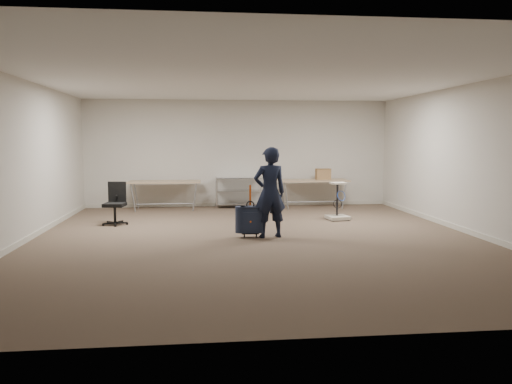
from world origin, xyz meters
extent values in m
plane|color=#4B3D2D|center=(0.00, 0.00, 0.00)|extent=(9.00, 9.00, 0.00)
plane|color=beige|center=(0.00, 4.50, 1.40)|extent=(8.00, 0.00, 8.00)
plane|color=beige|center=(0.00, -4.50, 1.40)|extent=(8.00, 0.00, 8.00)
plane|color=beige|center=(-4.00, 0.00, 1.40)|extent=(0.00, 9.00, 9.00)
plane|color=beige|center=(4.00, 0.00, 1.40)|extent=(0.00, 9.00, 9.00)
plane|color=white|center=(0.00, 0.00, 2.80)|extent=(8.00, 8.00, 0.00)
cube|color=beige|center=(0.00, 4.49, 0.05)|extent=(8.00, 0.02, 0.10)
cube|color=beige|center=(-3.99, 0.00, 0.05)|extent=(0.02, 9.00, 0.10)
cube|color=beige|center=(3.99, 0.00, 0.05)|extent=(0.02, 9.00, 0.10)
cube|color=#8C7355|center=(-1.90, 3.95, 0.71)|extent=(1.80, 0.75, 0.03)
cylinder|color=gray|center=(-1.90, 3.95, 0.15)|extent=(1.50, 0.02, 0.02)
cylinder|color=gray|center=(-2.65, 3.65, 0.35)|extent=(0.13, 0.04, 0.69)
cylinder|color=gray|center=(-1.15, 3.65, 0.35)|extent=(0.13, 0.04, 0.69)
cylinder|color=gray|center=(-2.65, 4.25, 0.35)|extent=(0.13, 0.04, 0.69)
cylinder|color=gray|center=(-1.15, 4.25, 0.35)|extent=(0.13, 0.04, 0.69)
cube|color=#8C7355|center=(1.90, 3.95, 0.71)|extent=(1.80, 0.75, 0.03)
cylinder|color=gray|center=(1.90, 3.95, 0.15)|extent=(1.50, 0.02, 0.02)
cylinder|color=gray|center=(1.15, 3.65, 0.35)|extent=(0.13, 0.04, 0.69)
cylinder|color=gray|center=(2.65, 3.65, 0.35)|extent=(0.13, 0.04, 0.69)
cylinder|color=gray|center=(1.15, 4.25, 0.35)|extent=(0.13, 0.04, 0.69)
cylinder|color=gray|center=(2.65, 4.25, 0.35)|extent=(0.13, 0.04, 0.69)
cylinder|color=silver|center=(-0.60, 3.98, 0.40)|extent=(0.02, 0.02, 0.80)
cylinder|color=silver|center=(0.60, 3.98, 0.40)|extent=(0.02, 0.02, 0.80)
cylinder|color=silver|center=(-0.60, 4.42, 0.40)|extent=(0.02, 0.02, 0.80)
cylinder|color=silver|center=(0.60, 4.42, 0.40)|extent=(0.02, 0.02, 0.80)
cube|color=silver|center=(0.00, 4.20, 0.10)|extent=(1.20, 0.45, 0.02)
cube|color=silver|center=(0.00, 4.20, 0.45)|extent=(1.20, 0.45, 0.02)
cube|color=silver|center=(0.00, 4.20, 0.78)|extent=(1.20, 0.45, 0.01)
imported|color=black|center=(0.24, 0.14, 0.82)|extent=(0.66, 0.49, 1.64)
cube|color=#151E2F|center=(-0.11, 0.16, 0.33)|extent=(0.36, 0.22, 0.48)
cube|color=black|center=(-0.10, 0.18, 0.08)|extent=(0.32, 0.15, 0.03)
cylinder|color=black|center=(-0.22, 0.16, 0.03)|extent=(0.03, 0.07, 0.06)
cylinder|color=black|center=(0.00, 0.15, 0.03)|extent=(0.03, 0.07, 0.06)
torus|color=black|center=(-0.11, 0.16, 0.59)|extent=(0.15, 0.03, 0.15)
cube|color=#FA580D|center=(-0.10, 0.18, 0.77)|extent=(0.03, 0.01, 0.37)
cylinder|color=black|center=(-2.78, 1.81, 0.04)|extent=(0.54, 0.54, 0.08)
cylinder|color=black|center=(-2.78, 1.81, 0.22)|extent=(0.05, 0.05, 0.36)
cube|color=black|center=(-2.78, 1.81, 0.42)|extent=(0.46, 0.46, 0.07)
cube|color=black|center=(-2.75, 2.00, 0.67)|extent=(0.38, 0.10, 0.43)
cube|color=beige|center=(2.01, 1.93, 0.05)|extent=(0.50, 0.50, 0.07)
cylinder|color=black|center=(1.83, 1.75, 0.02)|extent=(0.05, 0.05, 0.04)
cylinder|color=black|center=(2.01, 1.98, 0.45)|extent=(0.05, 0.05, 0.72)
cube|color=beige|center=(2.01, 1.93, 0.81)|extent=(0.35, 0.31, 0.04)
torus|color=blue|center=(2.06, 1.86, 0.54)|extent=(0.24, 0.12, 0.22)
cube|color=#A2774B|center=(2.18, 4.01, 0.87)|extent=(0.39, 0.30, 0.28)
camera|label=1|loc=(-0.97, -8.71, 1.76)|focal=35.00mm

